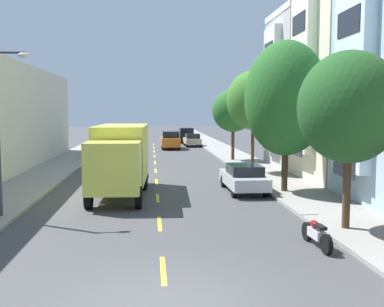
{
  "coord_description": "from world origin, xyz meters",
  "views": [
    {
      "loc": [
        -0.28,
        -9.72,
        4.2
      ],
      "look_at": [
        2.43,
        20.67,
        1.31
      ],
      "focal_mm": 42.84,
      "sensor_mm": 36.0,
      "label": 1
    }
  ],
  "objects_px": {
    "parked_hatchback_forest": "(117,140)",
    "street_tree_third": "(253,100)",
    "delivery_box_truck": "(121,156)",
    "street_tree_second": "(286,98)",
    "street_tree_nearest": "(349,107)",
    "parked_pickup_sky": "(104,149)",
    "parked_sedan_silver": "(244,177)",
    "moving_orange_sedan": "(170,140)",
    "parked_hatchback_champagne": "(192,140)",
    "parked_suv_black": "(186,135)",
    "parked_motorcycle": "(316,234)",
    "street_tree_farthest": "(233,111)",
    "street_lamp": "(1,119)",
    "parked_pickup_charcoal": "(111,143)"
  },
  "relations": [
    {
      "from": "street_tree_farthest",
      "to": "parked_hatchback_forest",
      "type": "height_order",
      "value": "street_tree_farthest"
    },
    {
      "from": "parked_hatchback_forest",
      "to": "street_tree_third",
      "type": "bearing_deg",
      "value": -65.84
    },
    {
      "from": "parked_sedan_silver",
      "to": "street_tree_second",
      "type": "bearing_deg",
      "value": -18.17
    },
    {
      "from": "street_tree_third",
      "to": "street_tree_farthest",
      "type": "distance_m",
      "value": 7.38
    },
    {
      "from": "street_tree_third",
      "to": "parked_suv_black",
      "type": "distance_m",
      "value": 29.96
    },
    {
      "from": "parked_hatchback_forest",
      "to": "parked_pickup_sky",
      "type": "bearing_deg",
      "value": -90.4
    },
    {
      "from": "parked_suv_black",
      "to": "parked_motorcycle",
      "type": "height_order",
      "value": "parked_suv_black"
    },
    {
      "from": "delivery_box_truck",
      "to": "parked_sedan_silver",
      "type": "bearing_deg",
      "value": 2.35
    },
    {
      "from": "street_tree_third",
      "to": "parked_pickup_charcoal",
      "type": "relative_size",
      "value": 1.25
    },
    {
      "from": "street_tree_third",
      "to": "street_tree_second",
      "type": "bearing_deg",
      "value": -90.0
    },
    {
      "from": "delivery_box_truck",
      "to": "parked_hatchback_forest",
      "type": "relative_size",
      "value": 1.96
    },
    {
      "from": "parked_sedan_silver",
      "to": "parked_suv_black",
      "type": "height_order",
      "value": "parked_suv_black"
    },
    {
      "from": "parked_pickup_charcoal",
      "to": "parked_motorcycle",
      "type": "height_order",
      "value": "parked_pickup_charcoal"
    },
    {
      "from": "parked_suv_black",
      "to": "parked_motorcycle",
      "type": "distance_m",
      "value": 45.98
    },
    {
      "from": "parked_hatchback_forest",
      "to": "parked_motorcycle",
      "type": "bearing_deg",
      "value": -77.35
    },
    {
      "from": "street_tree_nearest",
      "to": "street_lamp",
      "type": "relative_size",
      "value": 0.95
    },
    {
      "from": "parked_pickup_sky",
      "to": "street_tree_farthest",
      "type": "bearing_deg",
      "value": -15.03
    },
    {
      "from": "street_tree_third",
      "to": "delivery_box_truck",
      "type": "distance_m",
      "value": 11.14
    },
    {
      "from": "street_tree_nearest",
      "to": "parked_hatchback_forest",
      "type": "height_order",
      "value": "street_tree_nearest"
    },
    {
      "from": "street_lamp",
      "to": "parked_hatchback_forest",
      "type": "relative_size",
      "value": 1.58
    },
    {
      "from": "delivery_box_truck",
      "to": "moving_orange_sedan",
      "type": "xyz_separation_m",
      "value": [
        3.59,
        27.07,
        -0.95
      ]
    },
    {
      "from": "street_tree_third",
      "to": "street_lamp",
      "type": "xyz_separation_m",
      "value": [
        -12.34,
        -11.75,
        -0.98
      ]
    },
    {
      "from": "street_tree_nearest",
      "to": "street_tree_third",
      "type": "distance_m",
      "value": 14.71
    },
    {
      "from": "parked_hatchback_champagne",
      "to": "parked_suv_black",
      "type": "relative_size",
      "value": 0.83
    },
    {
      "from": "street_tree_nearest",
      "to": "street_tree_farthest",
      "type": "xyz_separation_m",
      "value": [
        -0.0,
        22.05,
        -0.13
      ]
    },
    {
      "from": "street_tree_farthest",
      "to": "parked_suv_black",
      "type": "xyz_separation_m",
      "value": [
        -2.17,
        22.28,
        -3.17
      ]
    },
    {
      "from": "parked_hatchback_champagne",
      "to": "moving_orange_sedan",
      "type": "xyz_separation_m",
      "value": [
        -2.67,
        -3.16,
        0.23
      ]
    },
    {
      "from": "street_lamp",
      "to": "parked_sedan_silver",
      "type": "bearing_deg",
      "value": 25.86
    },
    {
      "from": "parked_hatchback_champagne",
      "to": "parked_pickup_sky",
      "type": "relative_size",
      "value": 0.76
    },
    {
      "from": "parked_motorcycle",
      "to": "street_tree_second",
      "type": "bearing_deg",
      "value": 79.6
    },
    {
      "from": "delivery_box_truck",
      "to": "street_tree_second",
      "type": "bearing_deg",
      "value": -2.68
    },
    {
      "from": "street_tree_third",
      "to": "parked_pickup_sky",
      "type": "distance_m",
      "value": 15.36
    },
    {
      "from": "street_tree_nearest",
      "to": "delivery_box_truck",
      "type": "distance_m",
      "value": 11.51
    },
    {
      "from": "street_tree_nearest",
      "to": "street_tree_second",
      "type": "bearing_deg",
      "value": 90.0
    },
    {
      "from": "street_lamp",
      "to": "parked_suv_black",
      "type": "relative_size",
      "value": 1.31
    },
    {
      "from": "street_tree_farthest",
      "to": "parked_sedan_silver",
      "type": "height_order",
      "value": "street_tree_farthest"
    },
    {
      "from": "street_tree_farthest",
      "to": "parked_pickup_sky",
      "type": "xyz_separation_m",
      "value": [
        -10.73,
        2.88,
        -3.33
      ]
    },
    {
      "from": "parked_pickup_sky",
      "to": "parked_motorcycle",
      "type": "height_order",
      "value": "parked_pickup_sky"
    },
    {
      "from": "street_tree_third",
      "to": "parked_suv_black",
      "type": "bearing_deg",
      "value": 94.2
    },
    {
      "from": "parked_sedan_silver",
      "to": "moving_orange_sedan",
      "type": "relative_size",
      "value": 0.94
    },
    {
      "from": "street_tree_second",
      "to": "parked_pickup_sky",
      "type": "distance_m",
      "value": 20.98
    },
    {
      "from": "parked_sedan_silver",
      "to": "parked_motorcycle",
      "type": "distance_m",
      "value": 9.65
    },
    {
      "from": "street_tree_second",
      "to": "parked_motorcycle",
      "type": "xyz_separation_m",
      "value": [
        -1.65,
        -9.0,
        -4.37
      ]
    },
    {
      "from": "street_tree_nearest",
      "to": "parked_pickup_sky",
      "type": "height_order",
      "value": "street_tree_nearest"
    },
    {
      "from": "parked_suv_black",
      "to": "moving_orange_sedan",
      "type": "relative_size",
      "value": 1.01
    },
    {
      "from": "parked_sedan_silver",
      "to": "parked_suv_black",
      "type": "bearing_deg",
      "value": 90.35
    },
    {
      "from": "parked_suv_black",
      "to": "parked_pickup_sky",
      "type": "bearing_deg",
      "value": -113.81
    },
    {
      "from": "parked_pickup_charcoal",
      "to": "parked_pickup_sky",
      "type": "relative_size",
      "value": 1.0
    },
    {
      "from": "street_tree_third",
      "to": "parked_hatchback_forest",
      "type": "bearing_deg",
      "value": 114.16
    },
    {
      "from": "street_tree_third",
      "to": "parked_pickup_sky",
      "type": "relative_size",
      "value": 1.24
    }
  ]
}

